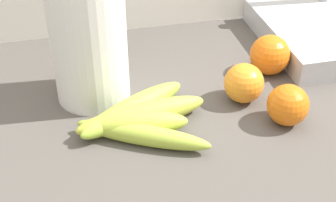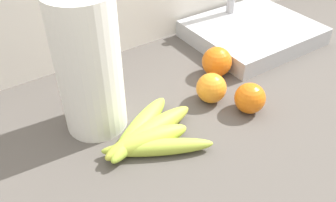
{
  "view_description": "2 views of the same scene",
  "coord_description": "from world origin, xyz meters",
  "px_view_note": "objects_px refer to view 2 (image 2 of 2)",
  "views": [
    {
      "loc": [
        -0.28,
        -0.59,
        1.37
      ],
      "look_at": [
        -0.14,
        0.02,
        0.92
      ],
      "focal_mm": 52.0,
      "sensor_mm": 36.0,
      "label": 1
    },
    {
      "loc": [
        -0.45,
        -0.44,
        1.39
      ],
      "look_at": [
        -0.12,
        0.05,
        0.92
      ],
      "focal_mm": 38.66,
      "sensor_mm": 36.0,
      "label": 2
    }
  ],
  "objects_px": {
    "orange_front": "(250,98)",
    "paper_towel_roll": "(89,65)",
    "orange_back_right": "(212,88)",
    "sink_basin": "(252,31)",
    "orange_back_left": "(217,62)",
    "banana_bunch": "(148,135)"
  },
  "relations": [
    {
      "from": "orange_front",
      "to": "orange_back_left",
      "type": "relative_size",
      "value": 0.91
    },
    {
      "from": "paper_towel_roll",
      "to": "sink_basin",
      "type": "height_order",
      "value": "paper_towel_roll"
    },
    {
      "from": "orange_front",
      "to": "orange_back_right",
      "type": "height_order",
      "value": "same"
    },
    {
      "from": "orange_back_right",
      "to": "sink_basin",
      "type": "relative_size",
      "value": 0.21
    },
    {
      "from": "orange_back_right",
      "to": "paper_towel_roll",
      "type": "xyz_separation_m",
      "value": [
        -0.25,
        0.07,
        0.11
      ]
    },
    {
      "from": "orange_front",
      "to": "sink_basin",
      "type": "relative_size",
      "value": 0.2
    },
    {
      "from": "orange_front",
      "to": "paper_towel_roll",
      "type": "height_order",
      "value": "paper_towel_roll"
    },
    {
      "from": "sink_basin",
      "to": "orange_back_right",
      "type": "bearing_deg",
      "value": -150.54
    },
    {
      "from": "orange_back_right",
      "to": "sink_basin",
      "type": "bearing_deg",
      "value": 29.46
    },
    {
      "from": "orange_front",
      "to": "orange_back_right",
      "type": "relative_size",
      "value": 0.99
    },
    {
      "from": "orange_back_left",
      "to": "sink_basin",
      "type": "bearing_deg",
      "value": 22.32
    },
    {
      "from": "orange_front",
      "to": "paper_towel_roll",
      "type": "xyz_separation_m",
      "value": [
        -0.29,
        0.15,
        0.11
      ]
    },
    {
      "from": "banana_bunch",
      "to": "paper_towel_roll",
      "type": "xyz_separation_m",
      "value": [
        -0.06,
        0.11,
        0.12
      ]
    },
    {
      "from": "orange_back_right",
      "to": "orange_front",
      "type": "bearing_deg",
      "value": -59.23
    },
    {
      "from": "orange_front",
      "to": "orange_back_left",
      "type": "xyz_separation_m",
      "value": [
        0.03,
        0.15,
        0.0
      ]
    },
    {
      "from": "orange_back_left",
      "to": "sink_basin",
      "type": "xyz_separation_m",
      "value": [
        0.2,
        0.08,
        -0.01
      ]
    },
    {
      "from": "orange_back_right",
      "to": "sink_basin",
      "type": "distance_m",
      "value": 0.32
    },
    {
      "from": "paper_towel_roll",
      "to": "orange_back_right",
      "type": "bearing_deg",
      "value": -16.43
    },
    {
      "from": "orange_back_right",
      "to": "orange_back_left",
      "type": "relative_size",
      "value": 0.92
    },
    {
      "from": "sink_basin",
      "to": "orange_back_left",
      "type": "bearing_deg",
      "value": -157.68
    },
    {
      "from": "orange_back_left",
      "to": "sink_basin",
      "type": "height_order",
      "value": "sink_basin"
    },
    {
      "from": "banana_bunch",
      "to": "sink_basin",
      "type": "height_order",
      "value": "sink_basin"
    }
  ]
}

